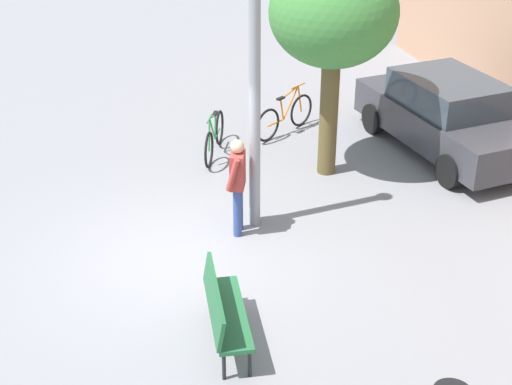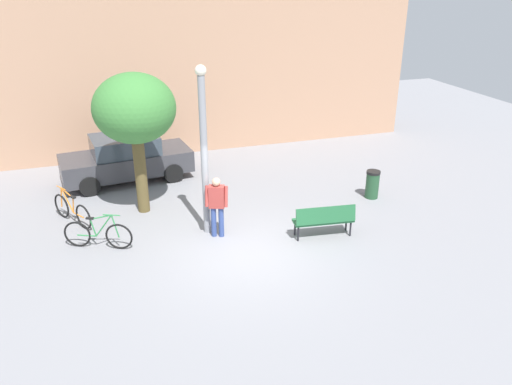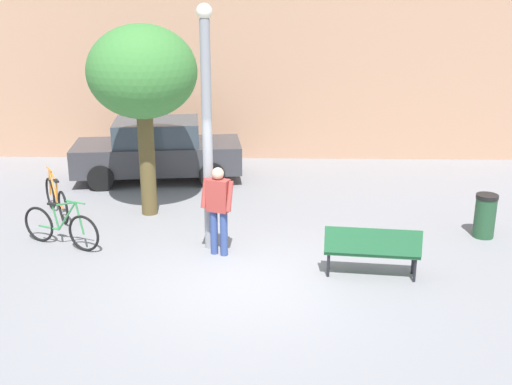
{
  "view_description": "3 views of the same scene",
  "coord_description": "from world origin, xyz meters",
  "px_view_note": "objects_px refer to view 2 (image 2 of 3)",
  "views": [
    {
      "loc": [
        9.93,
        -1.56,
        6.49
      ],
      "look_at": [
        0.81,
        1.04,
        1.41
      ],
      "focal_mm": 53.04,
      "sensor_mm": 36.0,
      "label": 1
    },
    {
      "loc": [
        -3.12,
        -10.59,
        6.5
      ],
      "look_at": [
        0.69,
        1.38,
        0.99
      ],
      "focal_mm": 35.56,
      "sensor_mm": 36.0,
      "label": 2
    },
    {
      "loc": [
        0.48,
        -9.56,
        4.67
      ],
      "look_at": [
        0.2,
        1.75,
        1.0
      ],
      "focal_mm": 43.85,
      "sensor_mm": 36.0,
      "label": 3
    }
  ],
  "objects_px": {
    "plaza_tree": "(135,110)",
    "parked_car_charcoal": "(126,158)",
    "lamppost": "(204,147)",
    "park_bench": "(324,219)",
    "bicycle_orange": "(72,210)",
    "trash_bin": "(372,184)",
    "person_by_lamppost": "(217,203)",
    "bicycle_green": "(98,234)"
  },
  "relations": [
    {
      "from": "lamppost",
      "to": "parked_car_charcoal",
      "type": "xyz_separation_m",
      "value": [
        -1.74,
        4.43,
        -1.63
      ]
    },
    {
      "from": "bicycle_orange",
      "to": "bicycle_green",
      "type": "bearing_deg",
      "value": -68.86
    },
    {
      "from": "person_by_lamppost",
      "to": "park_bench",
      "type": "xyz_separation_m",
      "value": [
        2.66,
        -0.91,
        -0.42
      ]
    },
    {
      "from": "person_by_lamppost",
      "to": "parked_car_charcoal",
      "type": "bearing_deg",
      "value": 112.21
    },
    {
      "from": "park_bench",
      "to": "trash_bin",
      "type": "height_order",
      "value": "park_bench"
    },
    {
      "from": "plaza_tree",
      "to": "bicycle_green",
      "type": "xyz_separation_m",
      "value": [
        -1.32,
        -1.88,
        -2.65
      ]
    },
    {
      "from": "plaza_tree",
      "to": "bicycle_green",
      "type": "height_order",
      "value": "plaza_tree"
    },
    {
      "from": "bicycle_orange",
      "to": "trash_bin",
      "type": "distance_m",
      "value": 8.91
    },
    {
      "from": "bicycle_green",
      "to": "trash_bin",
      "type": "relative_size",
      "value": 1.9
    },
    {
      "from": "parked_car_charcoal",
      "to": "bicycle_green",
      "type": "bearing_deg",
      "value": -103.58
    },
    {
      "from": "lamppost",
      "to": "person_by_lamppost",
      "type": "bearing_deg",
      "value": -59.21
    },
    {
      "from": "park_bench",
      "to": "plaza_tree",
      "type": "xyz_separation_m",
      "value": [
        -4.36,
        3.1,
        2.49
      ]
    },
    {
      "from": "lamppost",
      "to": "parked_car_charcoal",
      "type": "relative_size",
      "value": 1.02
    },
    {
      "from": "park_bench",
      "to": "plaza_tree",
      "type": "bearing_deg",
      "value": 144.65
    },
    {
      "from": "park_bench",
      "to": "plaza_tree",
      "type": "height_order",
      "value": "plaza_tree"
    },
    {
      "from": "lamppost",
      "to": "trash_bin",
      "type": "height_order",
      "value": "lamppost"
    },
    {
      "from": "person_by_lamppost",
      "to": "parked_car_charcoal",
      "type": "relative_size",
      "value": 0.38
    },
    {
      "from": "plaza_tree",
      "to": "parked_car_charcoal",
      "type": "bearing_deg",
      "value": 95.45
    },
    {
      "from": "person_by_lamppost",
      "to": "bicycle_orange",
      "type": "height_order",
      "value": "person_by_lamppost"
    },
    {
      "from": "bicycle_green",
      "to": "parked_car_charcoal",
      "type": "relative_size",
      "value": 0.38
    },
    {
      "from": "trash_bin",
      "to": "park_bench",
      "type": "bearing_deg",
      "value": -142.84
    },
    {
      "from": "park_bench",
      "to": "trash_bin",
      "type": "xyz_separation_m",
      "value": [
        2.51,
        1.9,
        -0.1
      ]
    },
    {
      "from": "lamppost",
      "to": "person_by_lamppost",
      "type": "height_order",
      "value": "lamppost"
    },
    {
      "from": "parked_car_charcoal",
      "to": "park_bench",
      "type": "bearing_deg",
      "value": -50.94
    },
    {
      "from": "lamppost",
      "to": "plaza_tree",
      "type": "relative_size",
      "value": 1.1
    },
    {
      "from": "bicycle_orange",
      "to": "lamppost",
      "type": "bearing_deg",
      "value": -25.45
    },
    {
      "from": "park_bench",
      "to": "bicycle_orange",
      "type": "bearing_deg",
      "value": 155.39
    },
    {
      "from": "person_by_lamppost",
      "to": "park_bench",
      "type": "height_order",
      "value": "person_by_lamppost"
    },
    {
      "from": "lamppost",
      "to": "plaza_tree",
      "type": "bearing_deg",
      "value": 129.06
    },
    {
      "from": "plaza_tree",
      "to": "trash_bin",
      "type": "relative_size",
      "value": 4.6
    },
    {
      "from": "lamppost",
      "to": "person_by_lamppost",
      "type": "relative_size",
      "value": 2.67
    },
    {
      "from": "bicycle_orange",
      "to": "plaza_tree",
      "type": "bearing_deg",
      "value": 5.52
    },
    {
      "from": "person_by_lamppost",
      "to": "park_bench",
      "type": "relative_size",
      "value": 1.02
    },
    {
      "from": "bicycle_green",
      "to": "bicycle_orange",
      "type": "distance_m",
      "value": 1.81
    },
    {
      "from": "person_by_lamppost",
      "to": "park_bench",
      "type": "distance_m",
      "value": 2.84
    },
    {
      "from": "lamppost",
      "to": "parked_car_charcoal",
      "type": "bearing_deg",
      "value": 111.48
    },
    {
      "from": "trash_bin",
      "to": "parked_car_charcoal",
      "type": "bearing_deg",
      "value": 152.05
    },
    {
      "from": "lamppost",
      "to": "person_by_lamppost",
      "type": "distance_m",
      "value": 1.49
    },
    {
      "from": "person_by_lamppost",
      "to": "trash_bin",
      "type": "height_order",
      "value": "person_by_lamppost"
    },
    {
      "from": "lamppost",
      "to": "park_bench",
      "type": "height_order",
      "value": "lamppost"
    },
    {
      "from": "plaza_tree",
      "to": "trash_bin",
      "type": "xyz_separation_m",
      "value": [
        6.87,
        -1.19,
        -2.59
      ]
    },
    {
      "from": "bicycle_orange",
      "to": "trash_bin",
      "type": "height_order",
      "value": "bicycle_orange"
    }
  ]
}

